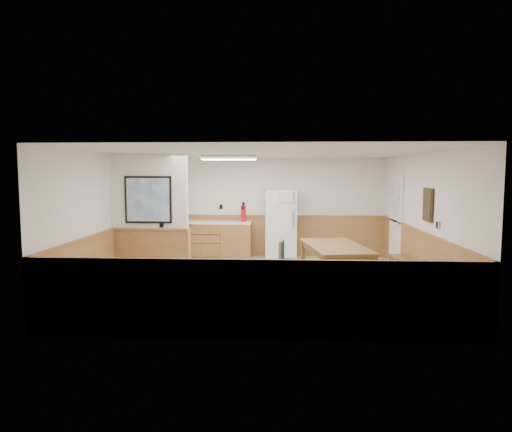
# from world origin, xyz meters

# --- Properties ---
(ground) EXTENTS (6.00, 6.00, 0.00)m
(ground) POSITION_xyz_m (0.00, 0.00, 0.00)
(ground) COLOR #C2AE8B
(ground) RESTS_ON ground
(ceiling) EXTENTS (6.00, 6.00, 0.02)m
(ceiling) POSITION_xyz_m (0.00, 0.00, 2.50)
(ceiling) COLOR white
(ceiling) RESTS_ON back_wall
(back_wall) EXTENTS (6.00, 0.02, 2.50)m
(back_wall) POSITION_xyz_m (0.00, 3.00, 1.25)
(back_wall) COLOR white
(back_wall) RESTS_ON ground
(right_wall) EXTENTS (0.02, 6.00, 2.50)m
(right_wall) POSITION_xyz_m (3.00, 0.00, 1.25)
(right_wall) COLOR white
(right_wall) RESTS_ON ground
(left_wall) EXTENTS (0.02, 6.00, 2.50)m
(left_wall) POSITION_xyz_m (-3.00, 0.00, 1.25)
(left_wall) COLOR white
(left_wall) RESTS_ON ground
(wainscot_back) EXTENTS (6.00, 0.04, 1.00)m
(wainscot_back) POSITION_xyz_m (0.00, 2.98, 0.50)
(wainscot_back) COLOR #AC7744
(wainscot_back) RESTS_ON ground
(wainscot_right) EXTENTS (0.04, 6.00, 1.00)m
(wainscot_right) POSITION_xyz_m (2.98, 0.00, 0.50)
(wainscot_right) COLOR #AC7744
(wainscot_right) RESTS_ON ground
(wainscot_left) EXTENTS (0.04, 6.00, 1.00)m
(wainscot_left) POSITION_xyz_m (-2.98, 0.00, 0.50)
(wainscot_left) COLOR #AC7744
(wainscot_left) RESTS_ON ground
(partition_wall) EXTENTS (1.50, 0.20, 2.50)m
(partition_wall) POSITION_xyz_m (-2.25, 0.19, 1.23)
(partition_wall) COLOR white
(partition_wall) RESTS_ON ground
(kitchen_counter) EXTENTS (2.20, 0.61, 1.00)m
(kitchen_counter) POSITION_xyz_m (-1.21, 2.68, 0.46)
(kitchen_counter) COLOR brown
(kitchen_counter) RESTS_ON ground
(exterior_door) EXTENTS (0.07, 1.02, 2.15)m
(exterior_door) POSITION_xyz_m (2.96, 1.90, 1.05)
(exterior_door) COLOR white
(exterior_door) RESTS_ON ground
(kitchen_window) EXTENTS (0.80, 0.04, 1.00)m
(kitchen_window) POSITION_xyz_m (-2.10, 2.98, 1.55)
(kitchen_window) COLOR white
(kitchen_window) RESTS_ON back_wall
(wall_painting) EXTENTS (0.04, 0.50, 0.60)m
(wall_painting) POSITION_xyz_m (2.97, -0.30, 1.55)
(wall_painting) COLOR #362715
(wall_painting) RESTS_ON right_wall
(fluorescent_fixture) EXTENTS (1.20, 0.30, 0.09)m
(fluorescent_fixture) POSITION_xyz_m (-0.80, 1.30, 2.45)
(fluorescent_fixture) COLOR white
(fluorescent_fixture) RESTS_ON ceiling
(refrigerator) EXTENTS (0.80, 0.74, 1.72)m
(refrigerator) POSITION_xyz_m (0.33, 2.63, 0.86)
(refrigerator) COLOR silver
(refrigerator) RESTS_ON ground
(dining_table) EXTENTS (1.29, 2.11, 0.75)m
(dining_table) POSITION_xyz_m (1.37, 0.01, 0.66)
(dining_table) COLOR brown
(dining_table) RESTS_ON ground
(dining_bench) EXTENTS (0.47, 1.56, 0.45)m
(dining_bench) POSITION_xyz_m (2.80, 0.09, 0.34)
(dining_bench) COLOR brown
(dining_bench) RESTS_ON ground
(dining_chair) EXTENTS (0.61, 0.46, 0.85)m
(dining_chair) POSITION_xyz_m (0.43, -0.11, 0.50)
(dining_chair) COLOR brown
(dining_chair) RESTS_ON ground
(fire_extinguisher) EXTENTS (0.15, 0.15, 0.49)m
(fire_extinguisher) POSITION_xyz_m (-0.60, 2.68, 1.12)
(fire_extinguisher) COLOR red
(fire_extinguisher) RESTS_ON kitchen_counter
(soap_bottle) EXTENTS (0.08, 0.08, 0.21)m
(soap_bottle) POSITION_xyz_m (-2.06, 2.68, 1.01)
(soap_bottle) COLOR #177F31
(soap_bottle) RESTS_ON kitchen_counter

